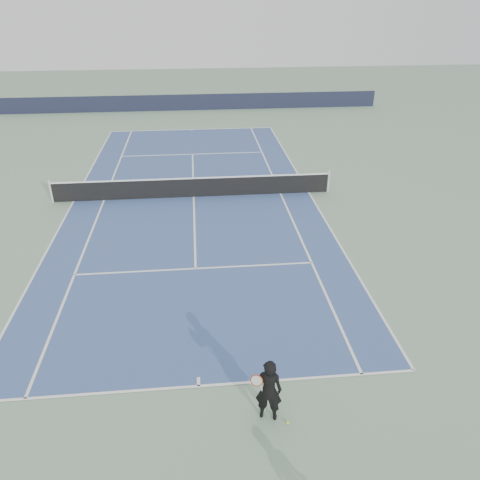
{
  "coord_description": "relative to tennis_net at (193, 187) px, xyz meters",
  "views": [
    {
      "loc": [
        0.19,
        -20.32,
        8.6
      ],
      "look_at": [
        1.55,
        -6.47,
        1.1
      ],
      "focal_mm": 35.0,
      "sensor_mm": 36.0,
      "label": 1
    }
  ],
  "objects": [
    {
      "name": "ground",
      "position": [
        0.0,
        0.0,
        -0.5
      ],
      "size": [
        80.0,
        80.0,
        0.0
      ],
      "primitive_type": "plane",
      "color": "gray"
    },
    {
      "name": "court_surface",
      "position": [
        0.0,
        0.0,
        -0.5
      ],
      "size": [
        10.97,
        23.77,
        0.01
      ],
      "primitive_type": "cube",
      "color": "#385185",
      "rests_on": "ground"
    },
    {
      "name": "tennis_net",
      "position": [
        0.0,
        0.0,
        0.0
      ],
      "size": [
        12.9,
        0.1,
        1.07
      ],
      "color": "silver",
      "rests_on": "ground"
    },
    {
      "name": "windscreen_far",
      "position": [
        0.0,
        17.88,
        0.1
      ],
      "size": [
        30.0,
        0.25,
        1.2
      ],
      "primitive_type": "cube",
      "color": "black",
      "rests_on": "ground"
    },
    {
      "name": "tennis_player",
      "position": [
        1.55,
        -12.94,
        0.32
      ],
      "size": [
        0.81,
        0.59,
        1.65
      ],
      "color": "black",
      "rests_on": "ground"
    },
    {
      "name": "tennis_ball",
      "position": [
        1.96,
        -13.2,
        -0.47
      ],
      "size": [
        0.07,
        0.07,
        0.07
      ],
      "primitive_type": "sphere",
      "color": "#D6EB30",
      "rests_on": "ground"
    }
  ]
}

